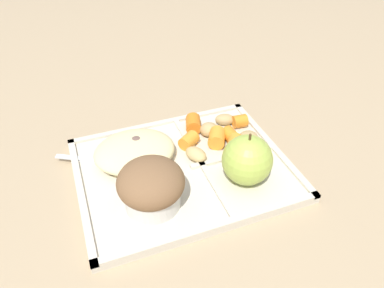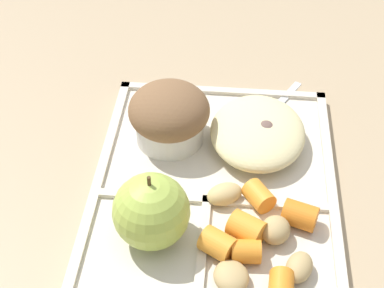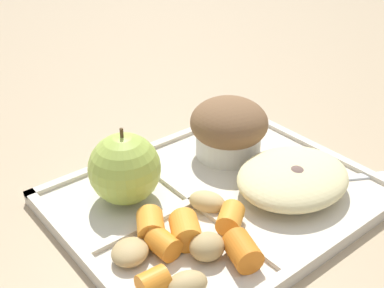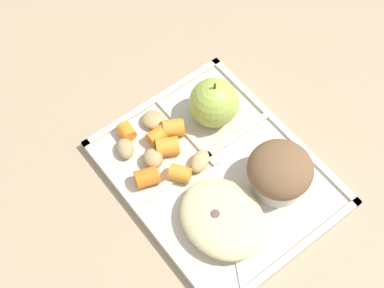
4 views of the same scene
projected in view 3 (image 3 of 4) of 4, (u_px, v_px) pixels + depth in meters
The scene contains 18 objects.
ground at pixel (218, 202), 0.53m from camera, with size 6.00×6.00×0.00m, color tan.
lunch_tray at pixel (218, 198), 0.52m from camera, with size 0.33×0.26×0.02m.
green_apple at pixel (125, 169), 0.50m from camera, with size 0.08×0.08×0.08m.
bran_muffin at pixel (229, 128), 0.58m from camera, with size 0.09×0.09×0.07m.
carrot_slice_edge at pixel (163, 244), 0.44m from camera, with size 0.02×0.02×0.03m, color orange.
carrot_slice_small at pixel (230, 218), 0.47m from camera, with size 0.02×0.02×0.03m, color orange.
carrot_slice_center at pixel (186, 230), 0.45m from camera, with size 0.03×0.03×0.03m, color orange.
carrot_slice_large at pixel (153, 283), 0.40m from camera, with size 0.02×0.02×0.02m, color orange.
carrot_slice_back at pixel (242, 251), 0.43m from camera, with size 0.03×0.03×0.03m, color orange.
carrot_slice_tilted at pixel (151, 225), 0.46m from camera, with size 0.03×0.03×0.03m, color orange.
potato_chunk_browned at pixel (207, 202), 0.49m from camera, with size 0.04×0.03×0.02m, color tan.
potato_chunk_small at pixel (207, 247), 0.43m from camera, with size 0.03×0.03×0.02m, color tan.
potato_chunk_large at pixel (130, 252), 0.43m from camera, with size 0.04×0.03×0.02m, color tan.
potato_chunk_corner at pixel (187, 284), 0.40m from camera, with size 0.03×0.02×0.02m, color tan.
egg_noodle_pile at pixel (293, 178), 0.52m from camera, with size 0.13×0.11×0.04m, color beige.
meatball_side at pixel (280, 171), 0.53m from camera, with size 0.03×0.03×0.03m, color brown.
meatball_front at pixel (295, 182), 0.51m from camera, with size 0.04×0.04×0.04m, color brown.
plastic_fork at pixel (331, 179), 0.54m from camera, with size 0.13×0.08×0.00m.
Camera 3 is at (-0.29, -0.31, 0.32)m, focal length 45.51 mm.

